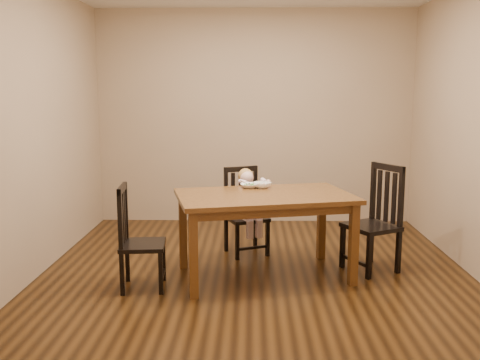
{
  "coord_description": "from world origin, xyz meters",
  "views": [
    {
      "loc": [
        -0.04,
        -4.85,
        1.69
      ],
      "look_at": [
        -0.15,
        0.25,
        0.83
      ],
      "focal_mm": 40.0,
      "sensor_mm": 36.0,
      "label": 1
    }
  ],
  "objects_px": {
    "bowl_peas": "(249,186)",
    "bowl_veg": "(262,185)",
    "dining_table": "(264,204)",
    "chair_child": "(245,212)",
    "chair_right": "(375,220)",
    "toddler": "(247,202)",
    "chair_left": "(137,239)"
  },
  "relations": [
    {
      "from": "bowl_peas",
      "to": "bowl_veg",
      "type": "bearing_deg",
      "value": -0.35
    },
    {
      "from": "bowl_peas",
      "to": "chair_left",
      "type": "bearing_deg",
      "value": -147.16
    },
    {
      "from": "dining_table",
      "to": "bowl_veg",
      "type": "height_order",
      "value": "bowl_veg"
    },
    {
      "from": "toddler",
      "to": "chair_right",
      "type": "bearing_deg",
      "value": 135.46
    },
    {
      "from": "dining_table",
      "to": "chair_child",
      "type": "distance_m",
      "value": 0.8
    },
    {
      "from": "bowl_veg",
      "to": "dining_table",
      "type": "bearing_deg",
      "value": -86.96
    },
    {
      "from": "dining_table",
      "to": "bowl_peas",
      "type": "height_order",
      "value": "bowl_peas"
    },
    {
      "from": "chair_right",
      "to": "bowl_veg",
      "type": "distance_m",
      "value": 1.12
    },
    {
      "from": "chair_left",
      "to": "bowl_peas",
      "type": "xyz_separation_m",
      "value": [
        0.96,
        0.62,
        0.36
      ]
    },
    {
      "from": "toddler",
      "to": "dining_table",
      "type": "bearing_deg",
      "value": 80.36
    },
    {
      "from": "chair_child",
      "to": "bowl_peas",
      "type": "bearing_deg",
      "value": 73.11
    },
    {
      "from": "chair_left",
      "to": "toddler",
      "type": "bearing_deg",
      "value": 131.99
    },
    {
      "from": "dining_table",
      "to": "toddler",
      "type": "distance_m",
      "value": 0.72
    },
    {
      "from": "dining_table",
      "to": "chair_right",
      "type": "xyz_separation_m",
      "value": [
        1.05,
        0.22,
        -0.2
      ]
    },
    {
      "from": "chair_child",
      "to": "chair_left",
      "type": "xyz_separation_m",
      "value": [
        -0.91,
        -1.05,
        0.0
      ]
    },
    {
      "from": "bowl_peas",
      "to": "bowl_veg",
      "type": "xyz_separation_m",
      "value": [
        0.12,
        -0.0,
        0.01
      ]
    },
    {
      "from": "chair_child",
      "to": "toddler",
      "type": "bearing_deg",
      "value": 90.0
    },
    {
      "from": "chair_child",
      "to": "bowl_veg",
      "type": "xyz_separation_m",
      "value": [
        0.17,
        -0.43,
        0.37
      ]
    },
    {
      "from": "chair_left",
      "to": "toddler",
      "type": "distance_m",
      "value": 1.37
    },
    {
      "from": "dining_table",
      "to": "chair_left",
      "type": "height_order",
      "value": "chair_left"
    },
    {
      "from": "chair_left",
      "to": "chair_right",
      "type": "distance_m",
      "value": 2.21
    },
    {
      "from": "toddler",
      "to": "bowl_veg",
      "type": "bearing_deg",
      "value": 88.01
    },
    {
      "from": "bowl_veg",
      "to": "bowl_peas",
      "type": "bearing_deg",
      "value": 179.65
    },
    {
      "from": "toddler",
      "to": "bowl_veg",
      "type": "height_order",
      "value": "bowl_veg"
    },
    {
      "from": "chair_child",
      "to": "bowl_veg",
      "type": "distance_m",
      "value": 0.59
    },
    {
      "from": "chair_left",
      "to": "chair_right",
      "type": "relative_size",
      "value": 0.9
    },
    {
      "from": "dining_table",
      "to": "toddler",
      "type": "bearing_deg",
      "value": 103.64
    },
    {
      "from": "dining_table",
      "to": "bowl_peas",
      "type": "bearing_deg",
      "value": 114.45
    },
    {
      "from": "chair_child",
      "to": "toddler",
      "type": "relative_size",
      "value": 1.94
    },
    {
      "from": "chair_child",
      "to": "bowl_peas",
      "type": "distance_m",
      "value": 0.56
    },
    {
      "from": "chair_right",
      "to": "toddler",
      "type": "distance_m",
      "value": 1.31
    },
    {
      "from": "chair_child",
      "to": "chair_left",
      "type": "bearing_deg",
      "value": 25.81
    }
  ]
}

